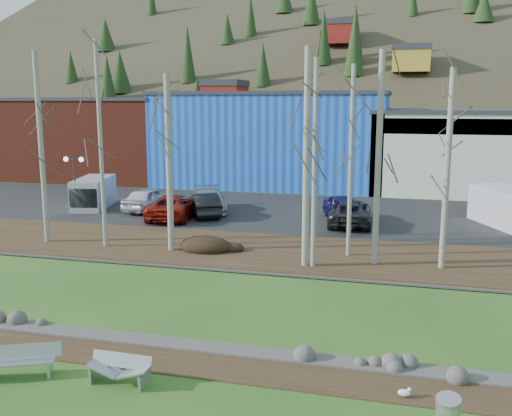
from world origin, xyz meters
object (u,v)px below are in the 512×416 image
(seagull, at_px, (405,393))
(car_0, at_px, (148,199))
(street_lamp, at_px, (74,169))
(van_grey, at_px, (93,193))
(car_1, at_px, (204,204))
(car_3, at_px, (209,200))
(car_5, at_px, (350,212))
(car_4, at_px, (344,208))
(van_white, at_px, (509,208))
(bench_intact, at_px, (23,361))
(bench_damaged, at_px, (120,369))
(car_2, at_px, (174,206))

(seagull, height_order, car_0, car_0)
(seagull, distance_m, street_lamp, 29.03)
(seagull, distance_m, van_grey, 29.89)
(car_1, bearing_deg, car_3, -111.28)
(seagull, xyz_separation_m, van_grey, (-21.11, 21.14, 1.02))
(car_5, bearing_deg, car_3, -14.59)
(car_0, bearing_deg, car_3, -164.96)
(car_1, distance_m, car_5, 9.46)
(car_0, height_order, car_3, car_0)
(car_1, distance_m, car_4, 9.02)
(car_0, relative_size, van_grey, 0.92)
(car_1, bearing_deg, car_5, 149.30)
(car_0, xyz_separation_m, car_4, (13.27, 0.13, -0.04))
(car_3, bearing_deg, van_white, -23.68)
(bench_intact, xyz_separation_m, street_lamp, (-11.19, 20.82, 2.62))
(street_lamp, relative_size, car_3, 0.72)
(bench_intact, bearing_deg, car_4, 49.60)
(bench_damaged, bearing_deg, car_1, 105.06)
(bench_intact, relative_size, car_0, 0.40)
(seagull, height_order, van_white, van_white)
(bench_intact, height_order, car_1, car_1)
(car_3, bearing_deg, car_1, -106.08)
(bench_intact, xyz_separation_m, van_grey, (-10.92, 22.54, 0.72))
(seagull, relative_size, car_1, 0.08)
(seagull, relative_size, van_white, 0.07)
(seagull, height_order, car_2, car_2)
(street_lamp, relative_size, car_5, 0.69)
(seagull, height_order, van_grey, van_grey)
(bench_damaged, distance_m, car_3, 23.69)
(car_5, height_order, van_grey, van_grey)
(bench_intact, height_order, car_4, car_4)
(bench_damaged, height_order, van_grey, van_grey)
(bench_damaged, height_order, car_4, car_4)
(car_2, distance_m, car_4, 10.76)
(car_5, bearing_deg, seagull, 95.24)
(van_white, bearing_deg, car_4, 159.58)
(bench_intact, relative_size, street_lamp, 0.50)
(seagull, relative_size, street_lamp, 0.10)
(car_4, xyz_separation_m, car_5, (0.47, -1.21, -0.01))
(seagull, height_order, car_3, car_3)
(car_5, bearing_deg, van_grey, -7.01)
(bench_damaged, height_order, street_lamp, street_lamp)
(bench_damaged, bearing_deg, car_2, 109.94)
(car_1, bearing_deg, bench_damaged, 75.13)
(street_lamp, distance_m, van_white, 27.46)
(bench_intact, distance_m, car_4, 23.68)
(bench_damaged, height_order, car_2, car_2)
(bench_intact, relative_size, seagull, 4.84)
(bench_intact, bearing_deg, car_2, 76.63)
(seagull, xyz_separation_m, car_1, (-12.69, 20.51, 0.74))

